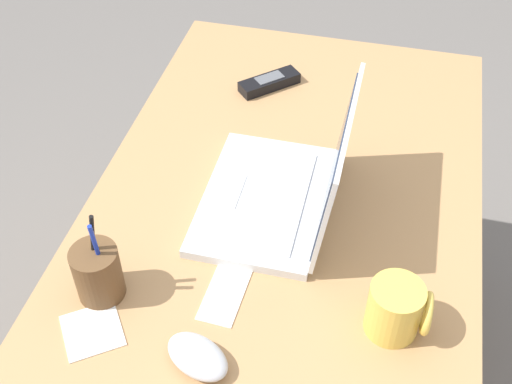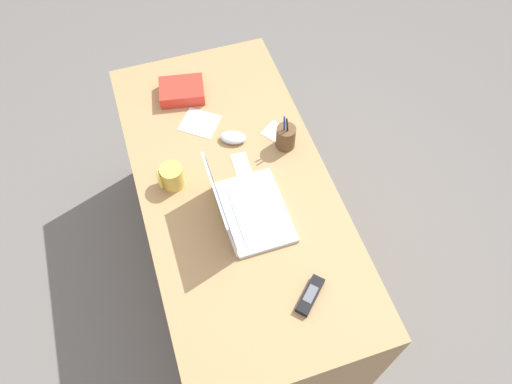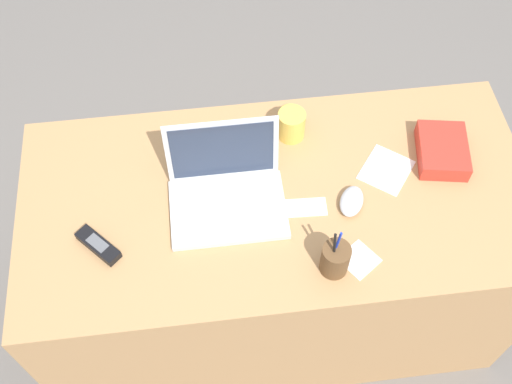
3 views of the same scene
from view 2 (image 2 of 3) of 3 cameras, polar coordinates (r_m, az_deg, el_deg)
ground_plane at (r=2.54m, az=-1.89°, el=-8.32°), size 6.00×6.00×0.00m
desk at (r=2.20m, az=-2.15°, el=-4.35°), size 1.50×0.72×0.74m
laptop at (r=1.77m, az=-1.36°, el=-2.00°), size 0.33×0.25×0.23m
computer_mouse at (r=2.00m, az=-2.67°, el=6.28°), size 0.10×0.12×0.03m
coffee_mug_white at (r=1.87m, az=-9.70°, el=1.74°), size 0.08×0.10×0.09m
cordless_phone at (r=1.68m, az=6.25°, el=-11.72°), size 0.13×0.13×0.03m
pen_holder at (r=1.96m, az=3.44°, el=6.33°), size 0.08×0.08×0.17m
snack_bag at (r=2.17m, az=-8.52°, el=11.41°), size 0.17×0.21×0.06m
paper_note_near_laptop at (r=2.08m, az=-6.48°, el=7.88°), size 0.19×0.19×0.00m
paper_note_left at (r=1.93m, az=-1.66°, el=3.02°), size 0.13×0.07×0.00m
paper_note_right at (r=2.04m, az=2.28°, el=6.90°), size 0.12×0.12×0.00m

